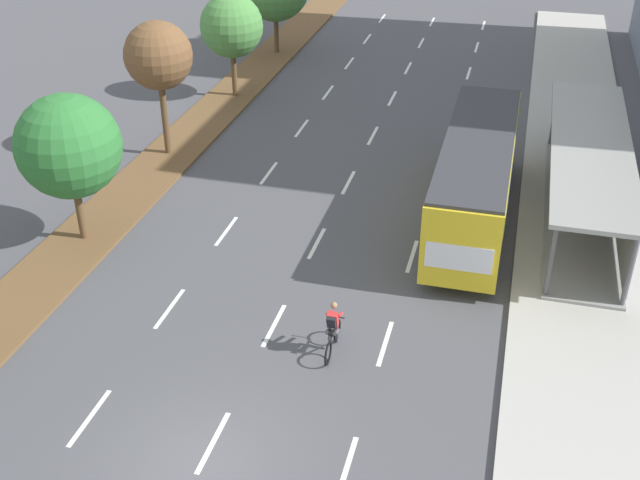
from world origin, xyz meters
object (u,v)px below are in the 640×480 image
at_px(bus_shelter, 594,172).
at_px(cyclist, 333,330).
at_px(median_tree_fourth, 232,26).
at_px(bus, 476,171).
at_px(median_tree_third, 158,56).
at_px(median_tree_second, 69,146).

bearing_deg(bus_shelter, cyclist, -125.24).
relative_size(cyclist, median_tree_fourth, 0.35).
bearing_deg(bus, cyclist, -109.17).
height_order(median_tree_third, median_tree_fourth, median_tree_third).
bearing_deg(cyclist, median_tree_second, 158.91).
relative_size(median_tree_second, median_tree_third, 0.92).
relative_size(bus_shelter, median_tree_fourth, 2.54).
distance_m(bus, median_tree_third, 14.12).
distance_m(bus_shelter, median_tree_fourth, 19.77).
distance_m(bus_shelter, bus, 4.51).
bearing_deg(bus, bus_shelter, 18.23).
relative_size(bus, median_tree_fourth, 2.15).
height_order(cyclist, median_tree_third, median_tree_third).
bearing_deg(cyclist, bus, 70.83).
xyz_separation_m(cyclist, median_tree_second, (-10.36, 4.00, 2.92)).
height_order(median_tree_second, median_tree_third, median_tree_third).
xyz_separation_m(cyclist, median_tree_third, (-10.50, 11.69, 3.73)).
relative_size(bus_shelter, bus, 1.18).
distance_m(bus, median_tree_fourth, 16.87).
bearing_deg(median_tree_third, bus_shelter, -3.59).
distance_m(cyclist, median_tree_fourth, 22.07).
relative_size(cyclist, median_tree_second, 0.34).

